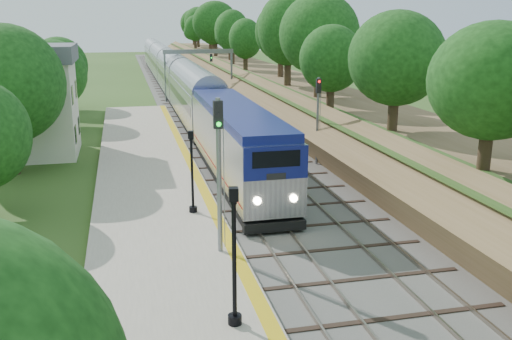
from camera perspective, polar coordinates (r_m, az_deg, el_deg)
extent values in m
cube|color=#4C4944|center=(74.82, -6.56, 7.40)|extent=(9.50, 170.00, 0.12)
cube|color=gray|center=(74.54, -8.66, 7.41)|extent=(0.08, 170.00, 0.16)
cube|color=gray|center=(74.66, -7.55, 7.46)|extent=(0.08, 170.00, 0.16)
cube|color=gray|center=(74.95, -5.58, 7.55)|extent=(0.08, 170.00, 0.16)
cube|color=gray|center=(75.16, -4.49, 7.59)|extent=(0.08, 170.00, 0.16)
cube|color=#A49784|center=(31.25, -10.11, -3.30)|extent=(6.40, 68.00, 0.38)
cube|color=gold|center=(31.44, -4.93, -2.63)|extent=(0.55, 68.00, 0.01)
cube|color=brown|center=(76.31, 0.59, 8.73)|extent=(9.00, 170.00, 3.00)
cube|color=brown|center=(75.51, -2.32, 8.50)|extent=(4.47, 170.00, 4.54)
cylinder|color=#332316|center=(29.40, 21.36, 3.04)|extent=(0.60, 0.60, 2.62)
sphere|color=#11350E|center=(28.94, 22.03, 9.95)|extent=(5.70, 5.70, 5.70)
cylinder|color=#332316|center=(75.71, -0.53, 10.82)|extent=(0.60, 0.60, 2.62)
sphere|color=#11350E|center=(75.53, -0.53, 13.52)|extent=(5.70, 5.70, 5.70)
cylinder|color=#332316|center=(124.90, -5.67, 12.42)|extent=(0.60, 0.60, 2.62)
sphere|color=#11350E|center=(124.79, -5.72, 14.05)|extent=(5.70, 5.70, 5.70)
cube|color=silver|center=(44.79, -22.74, 5.54)|extent=(8.00, 6.00, 6.80)
cube|color=#575A60|center=(44.38, -23.26, 10.63)|extent=(8.60, 6.60, 1.20)
cube|color=black|center=(42.79, -17.60, 3.43)|extent=(0.05, 1.10, 1.30)
cube|color=black|center=(46.32, -17.30, 4.30)|extent=(0.05, 1.10, 1.30)
cube|color=black|center=(42.35, -17.90, 7.14)|extent=(0.05, 1.10, 1.30)
cube|color=black|center=(45.92, -17.57, 7.73)|extent=(0.05, 1.10, 1.30)
cylinder|color=slate|center=(69.19, -9.05, 9.23)|extent=(0.24, 0.24, 6.20)
cylinder|color=slate|center=(70.23, -2.45, 9.48)|extent=(0.24, 0.24, 6.20)
cube|color=slate|center=(69.38, -5.79, 11.71)|extent=(8.40, 0.25, 0.50)
cube|color=black|center=(68.99, -7.85, 11.01)|extent=(0.30, 0.20, 0.90)
cube|color=black|center=(69.49, -4.51, 11.13)|extent=(0.30, 0.20, 0.90)
cylinder|color=#332316|center=(40.98, -20.54, 1.86)|extent=(0.60, 0.60, 2.45)
sphere|color=#11350E|center=(40.41, -20.97, 6.45)|extent=(5.32, 5.32, 5.32)
cylinder|color=#332316|center=(56.61, -18.64, 5.45)|extent=(0.60, 0.60, 2.45)
sphere|color=#11350E|center=(56.20, -18.92, 8.79)|extent=(5.32, 5.32, 5.32)
cube|color=black|center=(34.93, -1.92, -0.44)|extent=(2.79, 17.44, 0.61)
cube|color=#B7BAC1|center=(34.44, -1.95, 2.80)|extent=(3.03, 18.16, 3.43)
cube|color=navy|center=(34.09, -1.98, 5.99)|extent=(2.91, 17.44, 0.44)
cube|color=navy|center=(25.58, 2.02, 0.68)|extent=(3.00, 0.10, 1.51)
cube|color=black|center=(25.50, 2.04, 1.10)|extent=(2.22, 0.06, 0.76)
cube|color=maroon|center=(34.71, -1.94, 0.93)|extent=(3.05, 17.80, 0.10)
cube|color=#B7BAC1|center=(53.75, -6.10, 6.78)|extent=(3.03, 20.18, 3.94)
cube|color=#B7BAC1|center=(74.26, -8.15, 8.99)|extent=(3.03, 20.18, 3.94)
cube|color=#B7BAC1|center=(94.90, -9.32, 10.23)|extent=(3.03, 20.18, 3.94)
cube|color=#B7BAC1|center=(115.58, -10.08, 11.03)|extent=(3.03, 20.18, 3.94)
cylinder|color=black|center=(18.89, -2.13, -14.70)|extent=(0.45, 0.45, 0.31)
cylinder|color=black|center=(17.98, -2.19, -9.15)|extent=(0.14, 0.14, 4.01)
cube|color=black|center=(17.20, -2.27, -2.42)|extent=(0.32, 0.32, 0.41)
cube|color=silver|center=(17.20, -2.27, -2.42)|extent=(0.23, 0.23, 0.31)
cylinder|color=black|center=(29.01, -6.30, -3.92)|extent=(0.41, 0.41, 0.28)
cylinder|color=black|center=(28.47, -6.40, -0.44)|extent=(0.13, 0.13, 3.65)
cube|color=black|center=(28.00, -6.52, 3.53)|extent=(0.32, 0.32, 0.37)
cube|color=silver|center=(28.00, -6.52, 3.53)|extent=(0.23, 0.23, 0.28)
cylinder|color=slate|center=(23.23, -3.71, -0.70)|extent=(0.20, 0.20, 6.46)
cube|color=black|center=(22.67, -3.82, 5.54)|extent=(0.38, 0.25, 1.11)
cylinder|color=#0CE526|center=(22.53, -3.76, 5.49)|extent=(0.18, 0.07, 0.18)
cylinder|color=slate|center=(38.87, 6.18, 4.86)|extent=(0.17, 0.17, 5.93)
cube|color=black|center=(38.52, 6.28, 8.36)|extent=(0.33, 0.21, 0.96)
cylinder|color=#FF0C0C|center=(38.40, 6.34, 8.34)|extent=(0.15, 0.06, 0.15)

